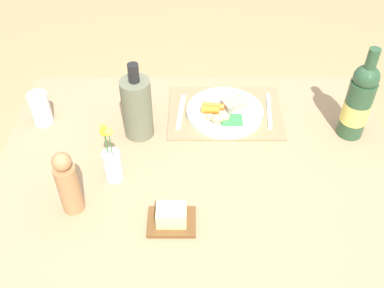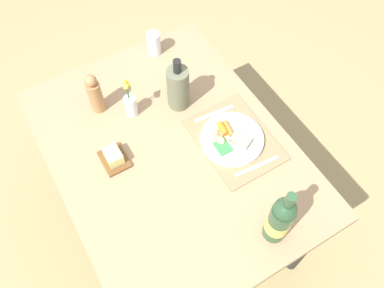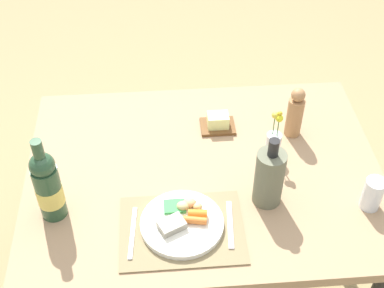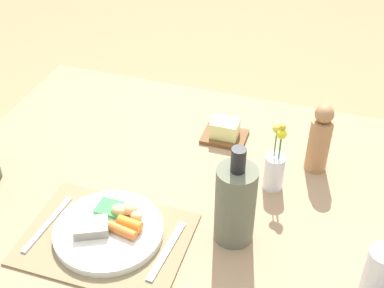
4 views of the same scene
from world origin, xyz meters
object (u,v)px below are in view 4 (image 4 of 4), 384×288
fork (48,224)px  cooler_bottle (235,203)px  dining_table (178,202)px  butter_dish (225,132)px  water_tumbler (379,273)px  knife (167,251)px  pepper_mill (320,140)px  dinner_plate (109,229)px  flower_vase (275,168)px

fork → cooler_bottle: bearing=18.6°
dining_table → butter_dish: bearing=71.7°
water_tumbler → butter_dish: water_tumbler is taller
knife → butter_dish: butter_dish is taller
knife → pepper_mill: size_ratio=0.90×
dinner_plate → fork: dinner_plate is taller
fork → flower_vase: size_ratio=0.96×
dinner_plate → pepper_mill: 0.60m
fork → pepper_mill: size_ratio=0.96×
pepper_mill → dinner_plate: bearing=-137.5°
knife → fork: bearing=-173.7°
pepper_mill → dining_table: bearing=-154.4°
dining_table → pepper_mill: bearing=25.6°
dining_table → flower_vase: (0.25, 0.05, 0.15)m
cooler_bottle → water_tumbler: cooler_bottle is taller
knife → cooler_bottle: (0.13, 0.10, 0.10)m
knife → water_tumbler: size_ratio=1.60×
fork → cooler_bottle: size_ratio=0.74×
fork → water_tumbler: bearing=8.8°
fork → knife: (0.31, 0.01, 0.00)m
pepper_mill → flower_vase: size_ratio=1.00×
cooler_bottle → butter_dish: size_ratio=2.06×
dinner_plate → cooler_bottle: (0.29, 0.09, 0.09)m
dining_table → cooler_bottle: size_ratio=4.66×
pepper_mill → knife: bearing=-124.8°
fork → water_tumbler: water_tumbler is taller
cooler_bottle → water_tumbler: (0.33, -0.05, -0.06)m
dinner_plate → water_tumbler: bearing=3.2°
dining_table → water_tumbler: 0.58m
fork → cooler_bottle: cooler_bottle is taller
fork → cooler_bottle: 0.47m
fork → dinner_plate: bearing=12.3°
dinner_plate → water_tumbler: size_ratio=2.27×
knife → cooler_bottle: bearing=41.9°
knife → flower_vase: size_ratio=0.90×
dinner_plate → flower_vase: bearing=40.3°
dinner_plate → fork: size_ratio=1.33×
dinner_plate → knife: bearing=-5.0°
dinner_plate → fork: bearing=-172.3°
pepper_mill → water_tumbler: bearing=-64.5°
dining_table → pepper_mill: size_ratio=5.98×
knife → pepper_mill: pepper_mill is taller
dinner_plate → pepper_mill: bearing=42.5°
dinner_plate → dining_table: bearing=68.8°
cooler_bottle → flower_vase: cooler_bottle is taller
dinner_plate → flower_vase: size_ratio=1.27×
water_tumbler → flower_vase: size_ratio=0.56×
cooler_bottle → butter_dish: bearing=108.1°
pepper_mill → cooler_bottle: 0.35m
butter_dish → flower_vase: size_ratio=0.63×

